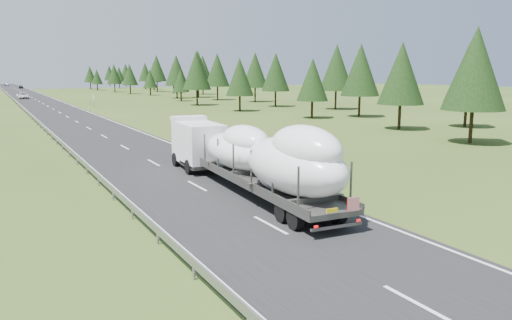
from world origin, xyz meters
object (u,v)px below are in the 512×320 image
distant_car_dark (21,87)px  distant_car_blue (7,84)px  highway_sign (93,99)px  boat_truck (253,154)px  distant_van (23,96)px

distant_car_dark → distant_car_blue: distant_car_blue is taller
highway_sign → distant_car_blue: highway_sign is taller
highway_sign → distant_car_blue: bearing=92.7°
highway_sign → distant_car_dark: 129.98m
boat_truck → distant_car_dark: (0.22, 204.24, -1.64)m
highway_sign → boat_truck: (-5.07, -74.35, 0.53)m
distant_car_blue → distant_van: bearing=-96.4°
boat_truck → distant_van: boat_truck is taller
distant_van → distant_car_dark: (4.78, 86.79, -0.08)m
highway_sign → distant_car_dark: highway_sign is taller
distant_car_blue → highway_sign: bearing=-93.1°
distant_car_dark → distant_car_blue: (-3.54, 46.74, 0.04)m
highway_sign → boat_truck: size_ratio=0.13×
boat_truck → distant_van: bearing=92.2°
distant_van → distant_car_blue: (1.24, 133.54, -0.04)m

